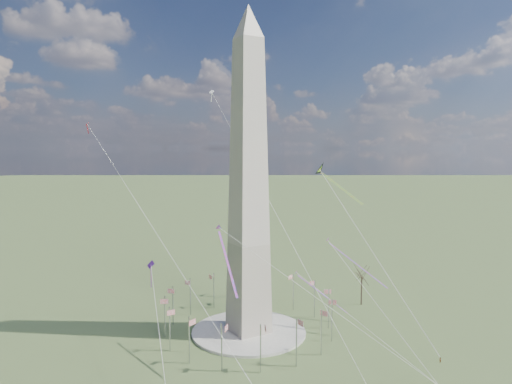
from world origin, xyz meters
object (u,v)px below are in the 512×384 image
washington_monument (248,182)px  kite_delta_black (323,172)px  tree_near (362,275)px  person_east (440,360)px

washington_monument → kite_delta_black: bearing=20.3°
tree_near → person_east: bearing=-107.1°
kite_delta_black → washington_monument: bearing=-11.7°
tree_near → kite_delta_black: 41.00m
person_east → kite_delta_black: kite_delta_black is taller
washington_monument → person_east: washington_monument is taller
person_east → tree_near: bearing=-108.7°
washington_monument → person_east: 73.43m
washington_monument → person_east: (35.11, -43.98, -47.17)m
washington_monument → kite_delta_black: washington_monument is taller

